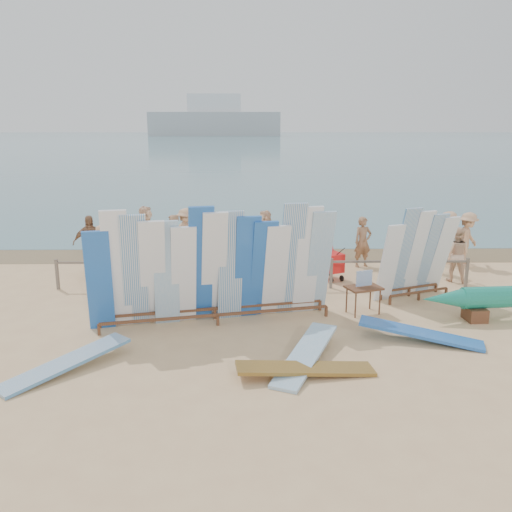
{
  "coord_description": "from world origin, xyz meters",
  "views": [
    {
      "loc": [
        -0.42,
        -12.24,
        4.76
      ],
      "look_at": [
        -0.22,
        2.25,
        1.17
      ],
      "focal_mm": 38.0,
      "sensor_mm": 36.0,
      "label": 1
    }
  ],
  "objects_px": {
    "beachgoer_4": "(249,250)",
    "beachgoer_6": "(299,250)",
    "beachgoer_8": "(456,254)",
    "beachgoer_3": "(186,233)",
    "beachgoer_1": "(173,244)",
    "beachgoer_11": "(146,230)",
    "main_surfboard_rack": "(216,270)",
    "beach_chair_left": "(284,271)",
    "flat_board_c": "(305,375)",
    "beachgoer_0": "(103,249)",
    "beachgoer_extra_1": "(90,243)",
    "vendor_table": "(363,299)",
    "flat_board_e": "(67,371)",
    "beachgoer_extra_0": "(448,237)",
    "side_surfboard_rack": "(416,257)",
    "beach_chair_right": "(301,272)",
    "flat_board_b": "(305,363)",
    "stroller": "(331,265)",
    "beachgoer_5": "(265,233)",
    "beachgoer_9": "(467,239)",
    "flat_board_d": "(420,341)",
    "beachgoer_10": "(436,249)",
    "beachgoer_2": "(168,255)",
    "beachgoer_7": "(363,242)"
  },
  "relations": [
    {
      "from": "flat_board_b",
      "to": "beachgoer_2",
      "type": "xyz_separation_m",
      "value": [
        -3.58,
        5.69,
        0.87
      ]
    },
    {
      "from": "beachgoer_3",
      "to": "beachgoer_6",
      "type": "bearing_deg",
      "value": -85.77
    },
    {
      "from": "beachgoer_8",
      "to": "flat_board_c",
      "type": "bearing_deg",
      "value": 76.76
    },
    {
      "from": "flat_board_c",
      "to": "side_surfboard_rack",
      "type": "bearing_deg",
      "value": -43.68
    },
    {
      "from": "flat_board_e",
      "to": "beachgoer_extra_0",
      "type": "relative_size",
      "value": 1.5
    },
    {
      "from": "beachgoer_4",
      "to": "beachgoer_extra_0",
      "type": "xyz_separation_m",
      "value": [
        6.84,
        1.2,
        0.13
      ]
    },
    {
      "from": "beachgoer_extra_0",
      "to": "vendor_table",
      "type": "bearing_deg",
      "value": 33.99
    },
    {
      "from": "beachgoer_8",
      "to": "beachgoer_10",
      "type": "bearing_deg",
      "value": -47.17
    },
    {
      "from": "beachgoer_5",
      "to": "beachgoer_extra_0",
      "type": "bearing_deg",
      "value": 70.84
    },
    {
      "from": "flat_board_c",
      "to": "beachgoer_0",
      "type": "xyz_separation_m",
      "value": [
        -5.74,
        7.29,
        0.81
      ]
    },
    {
      "from": "stroller",
      "to": "beachgoer_6",
      "type": "xyz_separation_m",
      "value": [
        -0.95,
        0.69,
        0.34
      ]
    },
    {
      "from": "flat_board_c",
      "to": "flat_board_b",
      "type": "bearing_deg",
      "value": -12.68
    },
    {
      "from": "main_surfboard_rack",
      "to": "beachgoer_10",
      "type": "distance_m",
      "value": 8.12
    },
    {
      "from": "beachgoer_9",
      "to": "beachgoer_2",
      "type": "height_order",
      "value": "beachgoer_9"
    },
    {
      "from": "beachgoer_8",
      "to": "beachgoer_11",
      "type": "bearing_deg",
      "value": 5.8
    },
    {
      "from": "beachgoer_extra_0",
      "to": "beachgoer_9",
      "type": "xyz_separation_m",
      "value": [
        0.53,
        -0.34,
        0.01
      ]
    },
    {
      "from": "beachgoer_0",
      "to": "beach_chair_left",
      "type": "bearing_deg",
      "value": -170.47
    },
    {
      "from": "main_surfboard_rack",
      "to": "flat_board_c",
      "type": "bearing_deg",
      "value": -69.03
    },
    {
      "from": "flat_board_d",
      "to": "beachgoer_1",
      "type": "xyz_separation_m",
      "value": [
        -6.27,
        5.84,
        0.94
      ]
    },
    {
      "from": "flat_board_c",
      "to": "beachgoer_0",
      "type": "height_order",
      "value": "beachgoer_0"
    },
    {
      "from": "beachgoer_1",
      "to": "beachgoer_11",
      "type": "relative_size",
      "value": 1.06
    },
    {
      "from": "beachgoer_8",
      "to": "beachgoer_10",
      "type": "relative_size",
      "value": 1.08
    },
    {
      "from": "beachgoer_1",
      "to": "flat_board_d",
      "type": "bearing_deg",
      "value": 49.5
    },
    {
      "from": "beachgoer_4",
      "to": "beachgoer_9",
      "type": "distance_m",
      "value": 7.42
    },
    {
      "from": "flat_board_e",
      "to": "beachgoer_8",
      "type": "relative_size",
      "value": 1.6
    },
    {
      "from": "beachgoer_0",
      "to": "stroller",
      "type": "bearing_deg",
      "value": -169.65
    },
    {
      "from": "main_surfboard_rack",
      "to": "flat_board_b",
      "type": "relative_size",
      "value": 2.18
    },
    {
      "from": "vendor_table",
      "to": "beachgoer_8",
      "type": "distance_m",
      "value": 4.46
    },
    {
      "from": "flat_board_e",
      "to": "beachgoer_1",
      "type": "relative_size",
      "value": 1.43
    },
    {
      "from": "beach_chair_right",
      "to": "flat_board_b",
      "type": "bearing_deg",
      "value": -134.36
    },
    {
      "from": "beachgoer_0",
      "to": "flat_board_b",
      "type": "bearing_deg",
      "value": 147.07
    },
    {
      "from": "beachgoer_0",
      "to": "beachgoer_11",
      "type": "bearing_deg",
      "value": -90.58
    },
    {
      "from": "beachgoer_extra_1",
      "to": "beachgoer_3",
      "type": "bearing_deg",
      "value": 14.46
    },
    {
      "from": "beachgoer_6",
      "to": "stroller",
      "type": "bearing_deg",
      "value": 170.41
    },
    {
      "from": "beachgoer_0",
      "to": "beachgoer_6",
      "type": "height_order",
      "value": "beachgoer_0"
    },
    {
      "from": "flat_board_c",
      "to": "beachgoer_extra_0",
      "type": "distance_m",
      "value": 10.31
    },
    {
      "from": "vendor_table",
      "to": "flat_board_e",
      "type": "bearing_deg",
      "value": -173.69
    },
    {
      "from": "beachgoer_2",
      "to": "beachgoer_7",
      "type": "distance_m",
      "value": 6.52
    },
    {
      "from": "beach_chair_right",
      "to": "beachgoer_0",
      "type": "height_order",
      "value": "beachgoer_0"
    },
    {
      "from": "beachgoer_4",
      "to": "beachgoer_6",
      "type": "distance_m",
      "value": 1.58
    },
    {
      "from": "beachgoer_1",
      "to": "beachgoer_4",
      "type": "bearing_deg",
      "value": 89.24
    },
    {
      "from": "beachgoer_0",
      "to": "flat_board_c",
      "type": "bearing_deg",
      "value": 144.61
    },
    {
      "from": "beachgoer_8",
      "to": "beachgoer_3",
      "type": "distance_m",
      "value": 9.07
    },
    {
      "from": "flat_board_c",
      "to": "beachgoer_5",
      "type": "distance_m",
      "value": 9.86
    },
    {
      "from": "flat_board_b",
      "to": "beach_chair_right",
      "type": "distance_m",
      "value": 6.09
    },
    {
      "from": "flat_board_e",
      "to": "beachgoer_0",
      "type": "relative_size",
      "value": 1.68
    },
    {
      "from": "beachgoer_extra_0",
      "to": "beachgoer_6",
      "type": "bearing_deg",
      "value": -4.25
    },
    {
      "from": "flat_board_b",
      "to": "beachgoer_4",
      "type": "height_order",
      "value": "beachgoer_4"
    },
    {
      "from": "main_surfboard_rack",
      "to": "beach_chair_left",
      "type": "xyz_separation_m",
      "value": [
        1.91,
        3.71,
        -1.08
      ]
    },
    {
      "from": "beachgoer_extra_1",
      "to": "beachgoer_6",
      "type": "bearing_deg",
      "value": -18.96
    }
  ]
}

